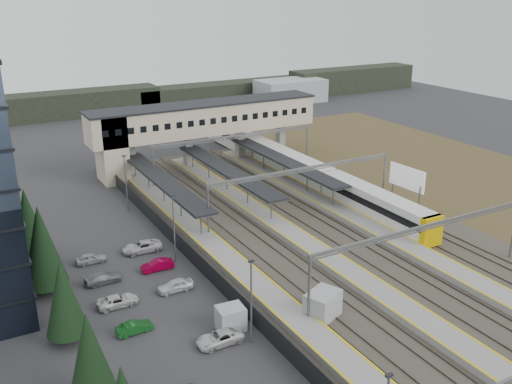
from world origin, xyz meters
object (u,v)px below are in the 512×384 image
relay_cabin_far (231,318)px  billboard (407,179)px  train (293,165)px  footbridge (191,123)px  relay_cabin_near (323,305)px

relay_cabin_far → billboard: size_ratio=0.40×
relay_cabin_far → train: size_ratio=0.04×
relay_cabin_far → train: train is taller
relay_cabin_far → footbridge: size_ratio=0.06×
train → billboard: (7.85, -17.90, 1.63)m
footbridge → train: size_ratio=0.65×
billboard → train: bearing=113.7°
relay_cabin_near → footbridge: 50.85m
train → billboard: billboard is taller
relay_cabin_far → footbridge: footbridge is taller
train → billboard: bearing=-66.3°
footbridge → relay_cabin_far: bearing=-109.1°
train → billboard: size_ratio=9.70×
relay_cabin_near → relay_cabin_far: relay_cabin_near is taller
relay_cabin_near → train: train is taller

